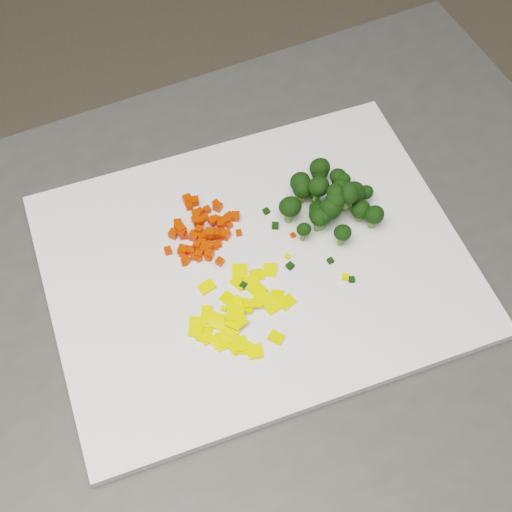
{
  "coord_description": "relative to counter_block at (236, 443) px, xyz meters",
  "views": [
    {
      "loc": [
        -0.13,
        -0.29,
        1.54
      ],
      "look_at": [
        -0.08,
        0.1,
        0.92
      ],
      "focal_mm": 50.0,
      "sensor_mm": 36.0,
      "label": 1
    }
  ],
  "objects": [
    {
      "name": "counter_block",
      "position": [
        0.0,
        0.0,
        0.0
      ],
      "size": [
        1.06,
        0.88,
        0.9
      ],
      "primitive_type": "cube",
      "rotation": [
        0.0,
        0.0,
        0.29
      ],
      "color": "#3E3E3C",
      "rests_on": "ground"
    },
    {
      "name": "cutting_board",
      "position": [
        0.04,
        0.04,
        0.46
      ],
      "size": [
        0.49,
        0.42,
        0.01
      ],
      "primitive_type": "cube",
      "rotation": [
        0.0,
        0.0,
        0.22
      ],
      "color": "white",
      "rests_on": "counter_block"
    },
    {
      "name": "carrot_pile",
      "position": [
        -0.02,
        0.08,
        0.47
      ],
      "size": [
        0.1,
        0.1,
        0.03
      ],
      "primitive_type": null,
      "color": "red",
      "rests_on": "cutting_board"
    },
    {
      "name": "pepper_pile",
      "position": [
        0.01,
        -0.01,
        0.47
      ],
      "size": [
        0.11,
        0.11,
        0.02
      ],
      "primitive_type": null,
      "color": "yellow",
      "rests_on": "cutting_board"
    },
    {
      "name": "broccoli_pile",
      "position": [
        0.13,
        0.1,
        0.49
      ],
      "size": [
        0.11,
        0.11,
        0.05
      ],
      "primitive_type": null,
      "color": "black",
      "rests_on": "cutting_board"
    },
    {
      "name": "carrot_cube_0",
      "position": [
        0.02,
        0.1,
        0.47
      ],
      "size": [
        0.01,
        0.01,
        0.01
      ],
      "primitive_type": "cube",
      "rotation": [
        0.0,
        0.0,
        0.54
      ],
      "color": "red",
      "rests_on": "carrot_pile"
    },
    {
      "name": "carrot_cube_1",
      "position": [
        -0.01,
        0.05,
        0.46
      ],
      "size": [
        0.01,
        0.01,
        0.01
      ],
      "primitive_type": "cube",
      "rotation": [
        0.0,
        0.0,
        2.69
      ],
      "color": "red",
      "rests_on": "carrot_pile"
    },
    {
      "name": "carrot_cube_2",
      "position": [
        -0.04,
        0.09,
        0.47
      ],
      "size": [
        0.01,
        0.01,
        0.01
      ],
      "primitive_type": "cube",
      "rotation": [
        0.0,
        0.0,
        2.01
      ],
      "color": "red",
      "rests_on": "carrot_pile"
    },
    {
      "name": "carrot_cube_3",
      "position": [
        0.0,
        0.12,
        0.46
      ],
      "size": [
        0.01,
        0.01,
        0.01
      ],
      "primitive_type": "cube",
      "rotation": [
        0.0,
        0.0,
        2.04
      ],
      "color": "red",
      "rests_on": "carrot_pile"
    },
    {
      "name": "carrot_cube_4",
      "position": [
        -0.02,
        0.11,
        0.46
      ],
      "size": [
        0.01,
        0.01,
        0.01
      ],
      "primitive_type": "cube",
      "rotation": [
        0.0,
        0.0,
        0.52
      ],
      "color": "red",
      "rests_on": "carrot_pile"
    },
    {
      "name": "carrot_cube_5",
      "position": [
        -0.01,
        0.11,
        0.46
      ],
      "size": [
        0.01,
        0.01,
        0.01
      ],
      "primitive_type": "cube",
      "rotation": [
        0.0,
        0.0,
        1.91
      ],
      "color": "red",
      "rests_on": "carrot_pile"
    },
    {
      "name": "carrot_cube_6",
      "position": [
        -0.02,
        0.09,
        0.47
      ],
      "size": [
        0.01,
        0.01,
        0.01
      ],
      "primitive_type": "cube",
      "rotation": [
        0.0,
        0.0,
        1.92
      ],
      "color": "red",
      "rests_on": "carrot_pile"
    },
    {
      "name": "carrot_cube_7",
      "position": [
        0.0,
        0.08,
        0.46
      ],
      "size": [
        0.01,
        0.01,
        0.01
      ],
      "primitive_type": "cube",
      "rotation": [
        0.0,
        0.0,
        1.02
      ],
      "color": "red",
      "rests_on": "carrot_pile"
    },
    {
      "name": "carrot_cube_8",
      "position": [
        -0.01,
        0.06,
        0.47
      ],
      "size": [
        0.01,
        0.01,
        0.01
      ],
      "primitive_type": "cube",
      "rotation": [
        0.0,
        0.0,
        0.48
      ],
      "color": "red",
      "rests_on": "carrot_pile"
    },
    {
      "name": "carrot_cube_9",
      "position": [
        -0.05,
        0.08,
        0.47
      ],
      "size": [
        0.01,
        0.01,
        0.01
      ],
      "primitive_type": "cube",
      "rotation": [
        0.0,
        0.0,
        2.6
      ],
      "color": "red",
      "rests_on": "carrot_pile"
    },
    {
      "name": "carrot_cube_10",
      "position": [
        -0.02,
        0.08,
        0.47
      ],
      "size": [
        0.01,
        0.01,
        0.01
      ],
      "primitive_type": "cube",
      "rotation": [
        0.0,
        0.0,
        2.64
      ],
      "color": "red",
      "rests_on": "carrot_pile"
    },
    {
      "name": "carrot_cube_11",
      "position": [
        0.0,
        0.08,
        0.47
      ],
      "size": [
        0.01,
        0.01,
        0.01
      ],
      "primitive_type": "cube",
      "rotation": [
        0.0,
        0.0,
        2.89
      ],
      "color": "red",
      "rests_on": "carrot_pile"
    },
    {
      "name": "carrot_cube_12",
      "position": [
        -0.02,
        0.06,
        0.47
      ],
      "size": [
        0.01,
        0.01,
        0.01
      ],
      "primitive_type": "cube",
      "rotation": [
        0.0,
        0.0,
        2.71
      ],
      "color": "red",
      "rests_on": "carrot_pile"
    },
    {
      "name": "carrot_cube_13",
      "position": [
        0.02,
        0.08,
        0.46
      ],
      "size": [
        0.01,
        0.01,
        0.01
      ],
      "primitive_type": "cube",
      "rotation": [
        0.0,
        0.0,
        1.59
      ],
      "color": "red",
      "rests_on": "carrot_pile"
    },
    {
      "name": "carrot_cube_14",
      "position": [
        0.0,
        0.1,
        0.46
      ],
      "size": [
        0.01,
        0.01,
        0.01
      ],
      "primitive_type": "cube",
      "rotation": [
        0.0,
        0.0,
        1.03
      ],
      "color": "red",
      "rests_on": "carrot_pile"
    },
    {
      "name": "carrot_cube_15",
      "position": [
        -0.02,
        0.11,
        0.47
      ],
      "size": [
        0.01,
        0.01,
        0.01
      ],
      "primitive_type": "cube",
      "rotation": [
        0.0,
        0.0,
        0.17
      ],
      "color": "red",
      "rests_on": "carrot_pile"
    },
    {
      "name": "carrot_cube_16",
      "position": [
        -0.02,
        0.09,
        0.47
      ],
      "size": [
        0.01,
        0.01,
        0.01
      ],
      "primitive_type": "cube",
      "rotation": [
        0.0,
        0.0,
        3.02
      ],
      "color": "red",
      "rests_on": "carrot_pile"
    },
    {
      "name": "carrot_cube_17",
      "position": [
        -0.02,
        0.07,
        0.47
      ],
      "size": [
        0.01,
        0.01,
        0.01
      ],
      "primitive_type": "cube",
      "rotation": [
        0.0,
        0.0,
        2.82
      ],
      "color": "red",
      "rests_on": "carrot_pile"
    },
    {
      "name": "carrot_cube_18",
      "position": [
        -0.02,
        0.06,
        0.47
      ],
      "size": [
        0.01,
        0.01,
        0.01
      ],
      "primitive_type": "cube",
      "rotation": [
        0.0,
        0.0,
        2.75
      ],
      "color": "red",
      "rests_on": "carrot_pile"
    },
    {
      "name": "carrot_cube_19",
      "position": [
        0.0,
        0.08,
        0.46
      ],
      "size": [
        0.01,
        0.01,
        0.01
      ],
      "primitive_type": "cube",
      "rotation": [
        0.0,
        0.0,
        0.91
      ],
      "color": "red",
      "rests_on": "carrot_pile"
    },
    {
      "name": "carrot_cube_20",
      "position": [
        -0.04,
        0.05,
        0.46
      ],
      "size": [
        0.01,
        0.01,
        0.01
      ],
      "primitive_type": "cube",
      "rotation": [
        0.0,
        0.0,
        1.7
      ],
      "color": "red",
      "rests_on": "carrot_pile"
    },
    {
      "name": "carrot_cube_21",
      "position": [
        0.01,
        0.09,
        0.46
      ],
      "size": [
        0.01,
        0.01,
        0.01
      ],
      "primitive_type": "cube",
      "rotation": [
        0.0,
        0.0,
        2.23
      ],
      "color": "red",
      "rests_on": "carrot_pile"
    },
    {
      "name": "carrot_cube_22",
      "position": [
        -0.0,
        0.08,
        0.47
      ],
      "size": [
        0.01,
        0.01,
        0.01
      ],
      "primitive_type": "cube",
      "rotation": [
        0.0,
        0.0,
        0.01
      ],
      "color": "red",
      "rests_on": "carrot_pile"
    },
    {
      "name": "carrot_cube_23",
      "position": [
        0.01,
        0.08,
        0.47
      ],
      "size": [
        0.01,
        0.01,
        0.01
      ],
      "primitive_type": "cube",
      "rotation": [
        0.0,
        0.0,
        2.35
      ],
      "color": "red",
      "rests_on": "carrot_pile"
    },
    {
      "name": "carrot_cube_24",
      "position": [
        -0.02,
        0.06,
        0.47
      ],
      "size": [
        0.01,
        0.01,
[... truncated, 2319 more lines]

